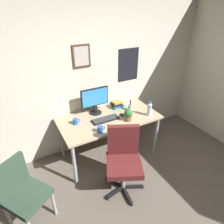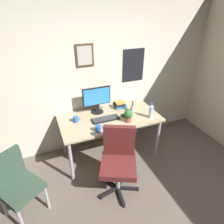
# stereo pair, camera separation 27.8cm
# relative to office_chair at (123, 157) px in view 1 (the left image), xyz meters

# --- Properties ---
(wall_back) EXTENTS (4.40, 0.10, 2.60)m
(wall_back) POSITION_rel_office_chair_xyz_m (0.07, 1.16, 0.77)
(wall_back) COLOR beige
(wall_back) RESTS_ON ground_plane
(desk) EXTENTS (1.57, 0.80, 0.74)m
(desk) POSITION_rel_office_chair_xyz_m (0.14, 0.69, 0.14)
(desk) COLOR tan
(desk) RESTS_ON ground_plane
(office_chair) EXTENTS (0.61, 0.61, 0.95)m
(office_chair) POSITION_rel_office_chair_xyz_m (0.00, 0.00, 0.00)
(office_chair) COLOR #591E1E
(office_chair) RESTS_ON ground_plane
(side_chair) EXTENTS (0.58, 0.58, 0.88)m
(side_chair) POSITION_rel_office_chair_xyz_m (-1.27, 0.10, -0.03)
(side_chair) COLOR #334738
(side_chair) RESTS_ON ground_plane
(monitor) EXTENTS (0.46, 0.20, 0.43)m
(monitor) POSITION_rel_office_chair_xyz_m (0.02, 0.93, 0.45)
(monitor) COLOR black
(monitor) RESTS_ON desk
(keyboard) EXTENTS (0.43, 0.15, 0.03)m
(keyboard) POSITION_rel_office_chair_xyz_m (0.06, 0.64, 0.23)
(keyboard) COLOR black
(keyboard) RESTS_ON desk
(computer_mouse) EXTENTS (0.06, 0.11, 0.04)m
(computer_mouse) POSITION_rel_office_chair_xyz_m (0.36, 0.63, 0.23)
(computer_mouse) COLOR black
(computer_mouse) RESTS_ON desk
(water_bottle) EXTENTS (0.07, 0.07, 0.25)m
(water_bottle) POSITION_rel_office_chair_xyz_m (0.74, 0.44, 0.32)
(water_bottle) COLOR silver
(water_bottle) RESTS_ON desk
(coffee_mug_near) EXTENTS (0.12, 0.08, 0.09)m
(coffee_mug_near) POSITION_rel_office_chair_xyz_m (-0.38, 0.76, 0.26)
(coffee_mug_near) COLOR #2659B2
(coffee_mug_near) RESTS_ON desk
(coffee_mug_far) EXTENTS (0.12, 0.08, 0.09)m
(coffee_mug_far) POSITION_rel_office_chair_xyz_m (-0.15, 0.40, 0.26)
(coffee_mug_far) COLOR #2659B2
(coffee_mug_far) RESTS_ON desk
(potted_plant) EXTENTS (0.13, 0.13, 0.20)m
(potted_plant) POSITION_rel_office_chair_xyz_m (0.36, 0.47, 0.32)
(potted_plant) COLOR brown
(potted_plant) RESTS_ON desk
(pen_cup) EXTENTS (0.07, 0.07, 0.20)m
(pen_cup) POSITION_rel_office_chair_xyz_m (0.57, 0.73, 0.27)
(pen_cup) COLOR #9EA0A5
(pen_cup) RESTS_ON desk
(book_stack_left) EXTENTS (0.22, 0.14, 0.12)m
(book_stack_left) POSITION_rel_office_chair_xyz_m (0.43, 0.92, 0.27)
(book_stack_left) COLOR #26727A
(book_stack_left) RESTS_ON desk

